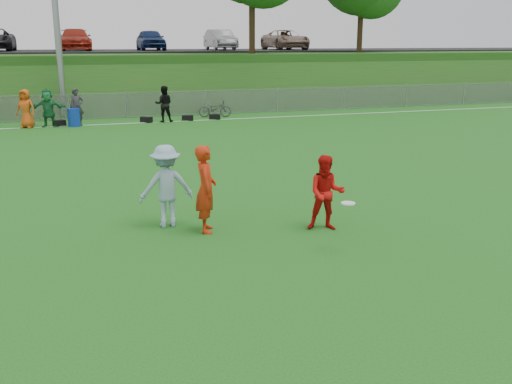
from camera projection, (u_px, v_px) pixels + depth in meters
name	position (u px, v px, depth m)	size (l,w,h in m)	color
ground	(244.00, 257.00, 10.17)	(120.00, 120.00, 0.00)	#125918
sideline_far	(132.00, 123.00, 26.70)	(60.00, 0.10, 0.01)	white
fence	(127.00, 105.00, 28.38)	(58.00, 0.06, 1.30)	gray
berm	(109.00, 75.00, 38.26)	(120.00, 18.00, 3.00)	#1E5317
parking_lot	(106.00, 51.00, 39.70)	(120.00, 12.00, 0.10)	black
car_row	(88.00, 40.00, 38.23)	(32.04, 5.18, 1.44)	white
spectator_row	(62.00, 107.00, 25.57)	(9.07, 0.84, 1.69)	#AE0C0C
gear_bags	(154.00, 119.00, 27.08)	(7.84, 0.58, 0.26)	black
player_red_left	(206.00, 189.00, 11.33)	(0.64, 0.42, 1.76)	red
player_red_center	(326.00, 193.00, 11.47)	(0.75, 0.58, 1.54)	red
player_blue	(166.00, 186.00, 11.67)	(1.10, 0.63, 1.71)	#8BAAC1
frisbee	(348.00, 203.00, 10.16)	(0.25, 0.25, 0.02)	white
recycling_bin	(74.00, 117.00, 25.65)	(0.54, 0.54, 0.81)	#0F32A6
bicycle	(215.00, 109.00, 28.80)	(0.57, 1.64, 0.86)	#313133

